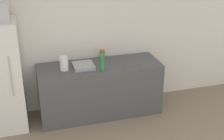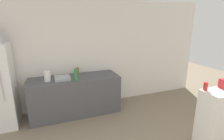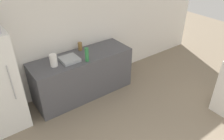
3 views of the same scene
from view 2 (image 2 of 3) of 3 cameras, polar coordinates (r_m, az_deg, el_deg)
wall_back at (r=4.23m, az=-18.53°, el=4.12°), size 8.00×0.06×2.60m
counter at (r=4.15m, az=-11.79°, el=-8.16°), size 1.98×0.68×0.87m
sink_basin at (r=3.92m, az=-15.91°, el=-2.55°), size 0.32×0.33×0.06m
bottle_tall at (r=3.73m, az=-11.79°, el=-1.55°), size 0.07×0.07×0.26m
bottle_short at (r=4.21m, az=-11.22°, el=-0.29°), size 0.08×0.08×0.16m
shelf_cabinet at (r=3.48m, az=31.85°, el=-13.59°), size 0.74×0.36×1.04m
jar at (r=3.10m, az=28.25°, el=-4.71°), size 0.06×0.06×0.13m
paper_towel_roll at (r=3.88m, az=-20.39°, el=-1.88°), size 0.13×0.13×0.22m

